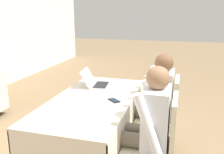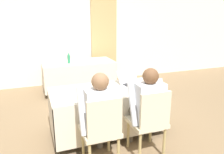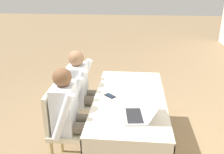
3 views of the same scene
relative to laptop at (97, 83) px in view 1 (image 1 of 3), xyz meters
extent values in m
cube|color=beige|center=(-0.44, -0.11, -0.05)|extent=(1.68, 0.83, 0.02)
cube|color=beige|center=(-0.44, -0.51, -0.36)|extent=(1.68, 0.01, 0.59)
cube|color=beige|center=(-0.44, 0.30, -0.36)|extent=(1.68, 0.01, 0.59)
cube|color=beige|center=(0.40, -0.11, -0.36)|extent=(0.01, 0.83, 0.59)
cube|color=#B7B7BC|center=(0.01, -0.05, -0.03)|extent=(0.36, 0.26, 0.02)
cube|color=black|center=(0.01, -0.05, -0.02)|extent=(0.32, 0.19, 0.00)
cube|color=#B7B7BC|center=(-0.01, 0.11, 0.07)|extent=(0.35, 0.15, 0.19)
cube|color=black|center=(-0.01, 0.11, 0.07)|extent=(0.31, 0.13, 0.16)
cube|color=black|center=(-0.45, -0.34, -0.04)|extent=(0.15, 0.15, 0.01)
cube|color=#192333|center=(-0.45, -0.34, -0.03)|extent=(0.13, 0.13, 0.00)
cube|color=white|center=(0.02, -0.02, -0.04)|extent=(0.26, 0.33, 0.00)
cube|color=beige|center=(-0.76, -0.75, -0.32)|extent=(0.44, 0.44, 0.05)
cube|color=beige|center=(-0.76, -0.95, -0.07)|extent=(0.40, 0.04, 0.45)
cylinder|color=tan|center=(0.06, -0.57, -0.55)|extent=(0.04, 0.04, 0.42)
cylinder|color=tan|center=(-0.29, -0.57, -0.55)|extent=(0.04, 0.04, 0.42)
cylinder|color=tan|center=(0.06, -0.93, -0.55)|extent=(0.04, 0.04, 0.42)
cylinder|color=tan|center=(-0.29, -0.93, -0.55)|extent=(0.04, 0.04, 0.42)
cube|color=beige|center=(-0.12, -0.75, -0.32)|extent=(0.44, 0.44, 0.05)
cube|color=beige|center=(-0.12, -0.95, -0.07)|extent=(0.40, 0.04, 0.45)
cylinder|color=#665B4C|center=(-0.67, -0.62, -0.23)|extent=(0.13, 0.42, 0.13)
cylinder|color=#665B4C|center=(-0.85, -0.62, -0.23)|extent=(0.13, 0.42, 0.13)
cube|color=silver|center=(-0.76, -0.80, -0.03)|extent=(0.36, 0.22, 0.52)
cylinder|color=silver|center=(-0.55, -0.76, -0.03)|extent=(0.08, 0.26, 0.54)
cylinder|color=silver|center=(-0.97, -0.76, -0.03)|extent=(0.08, 0.26, 0.54)
sphere|color=#8C6647|center=(-0.76, -0.80, 0.32)|extent=(0.20, 0.20, 0.20)
cylinder|color=#665B4C|center=(-0.03, -0.62, -0.23)|extent=(0.13, 0.42, 0.13)
cylinder|color=#665B4C|center=(-0.21, -0.62, -0.23)|extent=(0.13, 0.42, 0.13)
cylinder|color=#665B4C|center=(-0.03, -0.44, -0.53)|extent=(0.10, 0.10, 0.47)
cylinder|color=#665B4C|center=(-0.21, -0.44, -0.53)|extent=(0.10, 0.10, 0.47)
cube|color=silver|center=(-0.12, -0.80, -0.03)|extent=(0.36, 0.22, 0.52)
cylinder|color=silver|center=(0.09, -0.76, -0.03)|extent=(0.08, 0.26, 0.54)
cylinder|color=silver|center=(-0.33, -0.76, -0.03)|extent=(0.08, 0.26, 0.54)
sphere|color=brown|center=(-0.12, -0.80, 0.32)|extent=(0.20, 0.20, 0.20)
camera|label=1|loc=(-2.77, -0.98, 0.85)|focal=40.00mm
camera|label=2|loc=(-1.44, -3.03, 1.03)|focal=35.00mm
camera|label=3|loc=(2.20, -0.07, 1.27)|focal=40.00mm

